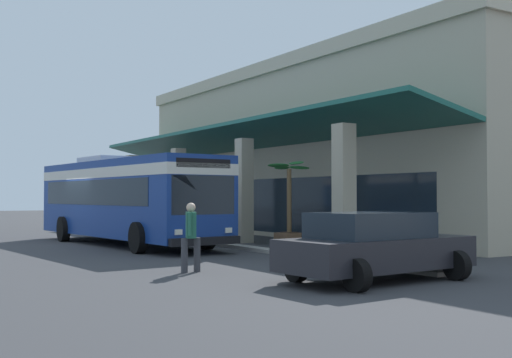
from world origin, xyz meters
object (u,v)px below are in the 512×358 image
object	(u,v)px
transit_bus	(126,195)
pedestrian	(191,233)
parked_sedan_charcoal	(375,246)
potted_palm	(289,226)

from	to	relation	value
transit_bus	pedestrian	size ratio (longest dim) A/B	6.87
parked_sedan_charcoal	pedestrian	bearing A→B (deg)	-143.47
parked_sedan_charcoal	pedestrian	xyz separation A→B (m)	(-3.54, -2.62, 0.18)
pedestrian	parked_sedan_charcoal	bearing A→B (deg)	36.53
parked_sedan_charcoal	pedestrian	distance (m)	4.41
transit_bus	potted_palm	size ratio (longest dim) A/B	3.76
transit_bus	parked_sedan_charcoal	distance (m)	12.79
pedestrian	potted_palm	distance (m)	7.49
transit_bus	parked_sedan_charcoal	world-z (taller)	transit_bus
potted_palm	pedestrian	bearing A→B (deg)	-53.02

